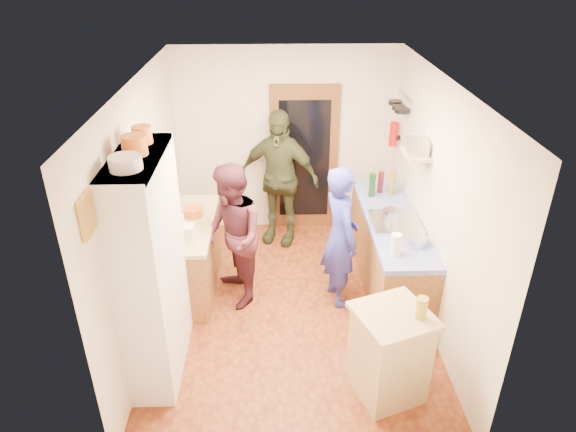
{
  "coord_description": "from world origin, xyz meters",
  "views": [
    {
      "loc": [
        -0.18,
        -4.73,
        3.71
      ],
      "look_at": [
        -0.03,
        0.15,
        1.12
      ],
      "focal_mm": 32.0,
      "sensor_mm": 36.0,
      "label": 1
    }
  ],
  "objects_px": {
    "person_left": "(234,235)",
    "person_back": "(279,178)",
    "right_counter_base": "(389,252)",
    "island_base": "(389,356)",
    "person_hob": "(344,237)",
    "hutch_body": "(152,269)"
  },
  "relations": [
    {
      "from": "island_base",
      "to": "person_hob",
      "type": "xyz_separation_m",
      "value": [
        -0.25,
        1.43,
        0.41
      ]
    },
    {
      "from": "hutch_body",
      "to": "person_hob",
      "type": "bearing_deg",
      "value": 26.94
    },
    {
      "from": "right_counter_base",
      "to": "person_back",
      "type": "bearing_deg",
      "value": 140.49
    },
    {
      "from": "right_counter_base",
      "to": "person_back",
      "type": "xyz_separation_m",
      "value": [
        -1.3,
        1.07,
        0.52
      ]
    },
    {
      "from": "person_hob",
      "to": "person_left",
      "type": "height_order",
      "value": "person_left"
    },
    {
      "from": "hutch_body",
      "to": "right_counter_base",
      "type": "relative_size",
      "value": 1.0
    },
    {
      "from": "hutch_body",
      "to": "right_counter_base",
      "type": "height_order",
      "value": "hutch_body"
    },
    {
      "from": "person_back",
      "to": "person_left",
      "type": "bearing_deg",
      "value": -92.2
    },
    {
      "from": "person_hob",
      "to": "person_left",
      "type": "distance_m",
      "value": 1.23
    },
    {
      "from": "hutch_body",
      "to": "island_base",
      "type": "relative_size",
      "value": 2.56
    },
    {
      "from": "hutch_body",
      "to": "person_hob",
      "type": "xyz_separation_m",
      "value": [
        1.89,
        0.96,
        -0.26
      ]
    },
    {
      "from": "island_base",
      "to": "person_back",
      "type": "distance_m",
      "value": 3.04
    },
    {
      "from": "person_hob",
      "to": "person_left",
      "type": "bearing_deg",
      "value": 71.25
    },
    {
      "from": "island_base",
      "to": "person_left",
      "type": "distance_m",
      "value": 2.15
    },
    {
      "from": "person_left",
      "to": "person_back",
      "type": "distance_m",
      "value": 1.44
    },
    {
      "from": "person_left",
      "to": "hutch_body",
      "type": "bearing_deg",
      "value": -51.27
    },
    {
      "from": "right_counter_base",
      "to": "island_base",
      "type": "height_order",
      "value": "island_base"
    },
    {
      "from": "right_counter_base",
      "to": "person_back",
      "type": "height_order",
      "value": "person_back"
    },
    {
      "from": "person_hob",
      "to": "island_base",
      "type": "bearing_deg",
      "value": 174.98
    },
    {
      "from": "person_left",
      "to": "right_counter_base",
      "type": "bearing_deg",
      "value": 79.16
    },
    {
      "from": "right_counter_base",
      "to": "island_base",
      "type": "bearing_deg",
      "value": -101.5
    },
    {
      "from": "island_base",
      "to": "person_left",
      "type": "bearing_deg",
      "value": 134.26
    }
  ]
}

